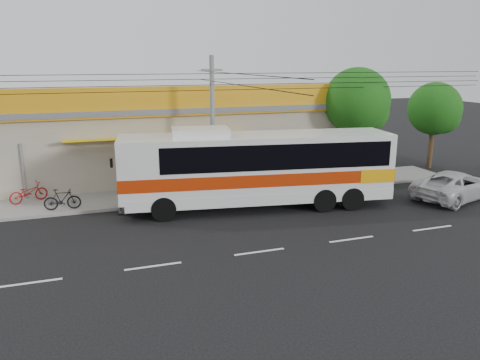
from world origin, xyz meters
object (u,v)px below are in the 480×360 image
object	(u,v)px
motorbike_red	(28,192)
motorbike_dark	(62,199)
white_car	(456,185)
tree_far	(436,110)
tree_near	(359,103)
coach_bus	(261,165)
utility_pole	(212,81)

from	to	relation	value
motorbike_red	motorbike_dark	bearing A→B (deg)	-164.52
white_car	tree_far	size ratio (longest dim) A/B	0.92
motorbike_red	tree_near	xyz separation A→B (m)	(18.91, 0.22, 3.88)
tree_near	motorbike_dark	bearing A→B (deg)	-173.14
coach_bus	utility_pole	bearing A→B (deg)	130.34
motorbike_red	motorbike_dark	size ratio (longest dim) A/B	1.12
coach_bus	tree_far	distance (m)	14.89
utility_pole	motorbike_red	bearing A→B (deg)	171.30
white_car	utility_pole	world-z (taller)	utility_pole
coach_bus	motorbike_red	world-z (taller)	coach_bus
tree_near	motorbike_red	bearing A→B (deg)	-179.33
utility_pole	motorbike_dark	bearing A→B (deg)	-176.58
motorbike_dark	white_car	distance (m)	19.82
motorbike_dark	tree_far	distance (m)	23.63
motorbike_red	utility_pole	bearing A→B (deg)	-124.65
coach_bus	white_car	xyz separation A→B (m)	(10.16, -1.91, -1.42)
motorbike_red	motorbike_dark	world-z (taller)	motorbike_dark
coach_bus	motorbike_dark	bearing A→B (deg)	174.89
tree_far	motorbike_dark	bearing A→B (deg)	-174.41
coach_bus	tree_far	world-z (taller)	tree_far
coach_bus	tree_near	size ratio (longest dim) A/B	1.99
coach_bus	white_car	world-z (taller)	coach_bus
utility_pole	coach_bus	bearing A→B (deg)	-58.14
motorbike_red	white_car	bearing A→B (deg)	-131.89
utility_pole	tree_near	bearing A→B (deg)	9.49
motorbike_red	tree_near	bearing A→B (deg)	-115.29
tree_near	utility_pole	bearing A→B (deg)	-170.51
coach_bus	motorbike_red	size ratio (longest dim) A/B	7.06
utility_pole	tree_far	world-z (taller)	utility_pole
white_car	tree_far	bearing A→B (deg)	-48.56
motorbike_dark	tree_near	size ratio (longest dim) A/B	0.25
motorbike_red	tree_near	distance (m)	19.30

